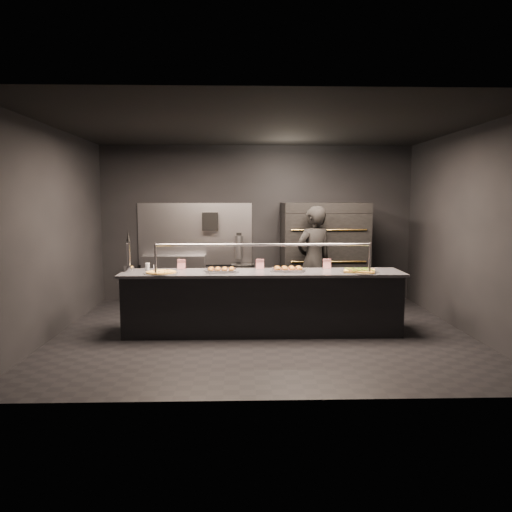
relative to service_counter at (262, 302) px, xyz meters
name	(u,v)px	position (x,y,z in m)	size (l,w,h in m)	color
room	(261,232)	(-0.02, 0.05, 1.03)	(6.04, 6.00, 3.00)	black
service_counter	(262,302)	(0.00, 0.00, 0.00)	(4.10, 0.78, 1.37)	black
pizza_oven	(323,254)	(1.20, 1.90, 0.50)	(1.50, 1.23, 1.91)	black
prep_shelf	(174,279)	(-1.60, 2.32, -0.01)	(1.20, 0.35, 0.90)	#99999E
towel_dispenser	(210,221)	(-0.90, 2.39, 1.09)	(0.30, 0.20, 0.35)	black
fire_extinguisher	(239,247)	(-0.35, 2.40, 0.60)	(0.14, 0.14, 0.51)	#B2B2B7
beer_tap	(129,260)	(-1.95, 0.06, 0.62)	(0.15, 0.22, 0.59)	silver
round_pizza	(161,272)	(-1.45, -0.15, 0.47)	(0.49, 0.49, 0.03)	silver
slider_tray_a	(221,270)	(-0.60, -0.04, 0.48)	(0.52, 0.45, 0.07)	silver
slider_tray_b	(288,269)	(0.38, 0.01, 0.48)	(0.54, 0.46, 0.07)	silver
square_pizza	(359,271)	(1.40, -0.12, 0.47)	(0.54, 0.54, 0.05)	silver
condiment_jar	(150,267)	(-1.67, 0.16, 0.51)	(0.17, 0.07, 0.11)	silver
tent_cards	(256,264)	(-0.08, 0.28, 0.53)	(2.33, 0.04, 0.15)	white
trash_bin	(242,284)	(-0.29, 2.20, -0.09)	(0.45, 0.45, 0.74)	black
worker	(314,261)	(0.92, 1.12, 0.47)	(0.68, 0.45, 1.86)	black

